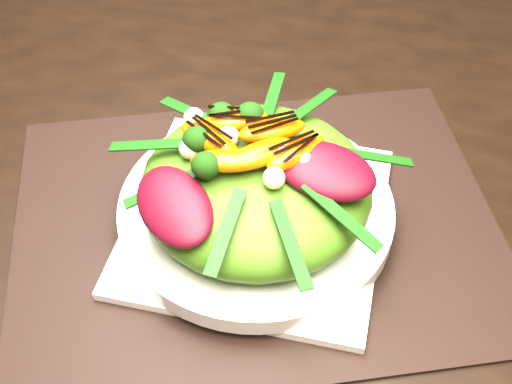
% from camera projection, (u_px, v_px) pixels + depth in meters
% --- Properties ---
extents(dining_table, '(1.60, 0.90, 0.75)m').
position_uv_depth(dining_table, '(437.00, 230.00, 0.67)').
color(dining_table, black).
rests_on(dining_table, floor).
extents(placemat, '(0.55, 0.49, 0.00)m').
position_uv_depth(placemat, '(256.00, 224.00, 0.65)').
color(placemat, black).
rests_on(placemat, dining_table).
extents(plate_base, '(0.23, 0.23, 0.01)m').
position_uv_depth(plate_base, '(256.00, 219.00, 0.64)').
color(plate_base, white).
rests_on(plate_base, placemat).
extents(salad_bowl, '(0.30, 0.30, 0.02)m').
position_uv_depth(salad_bowl, '(256.00, 210.00, 0.63)').
color(salad_bowl, silver).
rests_on(salad_bowl, plate_base).
extents(lettuce_mound, '(0.22, 0.22, 0.07)m').
position_uv_depth(lettuce_mound, '(256.00, 186.00, 0.61)').
color(lettuce_mound, '#467415').
rests_on(lettuce_mound, salad_bowl).
extents(radicchio_leaf, '(0.09, 0.06, 0.02)m').
position_uv_depth(radicchio_leaf, '(325.00, 170.00, 0.57)').
color(radicchio_leaf, '#3F0611').
rests_on(radicchio_leaf, lettuce_mound).
extents(orange_segment, '(0.07, 0.04, 0.02)m').
position_uv_depth(orange_segment, '(248.00, 135.00, 0.59)').
color(orange_segment, '#D84D03').
rests_on(orange_segment, lettuce_mound).
extents(broccoli_floret, '(0.04, 0.04, 0.03)m').
position_uv_depth(broccoli_floret, '(193.00, 122.00, 0.60)').
color(broccoli_floret, '#13360A').
rests_on(broccoli_floret, lettuce_mound).
extents(macadamia_nut, '(0.02, 0.02, 0.02)m').
position_uv_depth(macadamia_nut, '(261.00, 200.00, 0.54)').
color(macadamia_nut, beige).
rests_on(macadamia_nut, lettuce_mound).
extents(balsamic_drizzle, '(0.04, 0.01, 0.00)m').
position_uv_depth(balsamic_drizzle, '(248.00, 127.00, 0.58)').
color(balsamic_drizzle, black).
rests_on(balsamic_drizzle, orange_segment).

